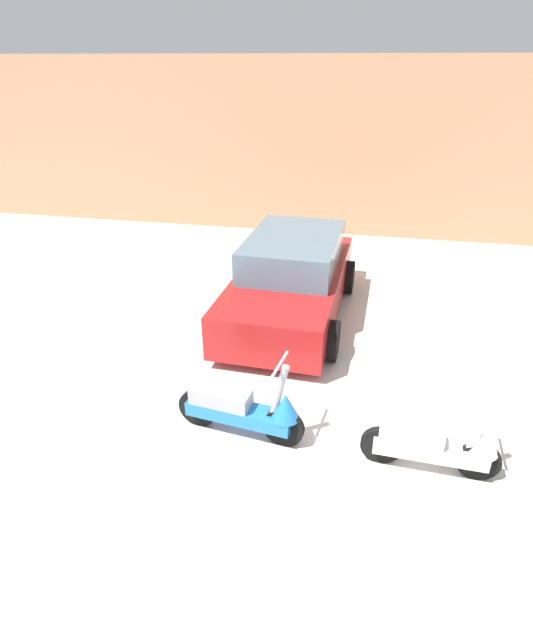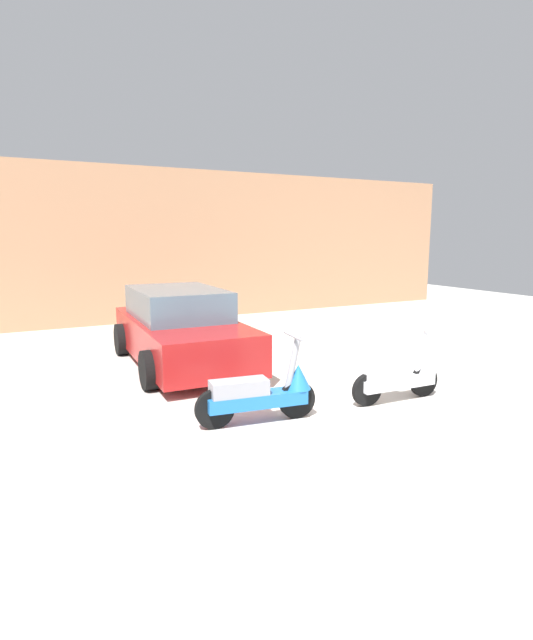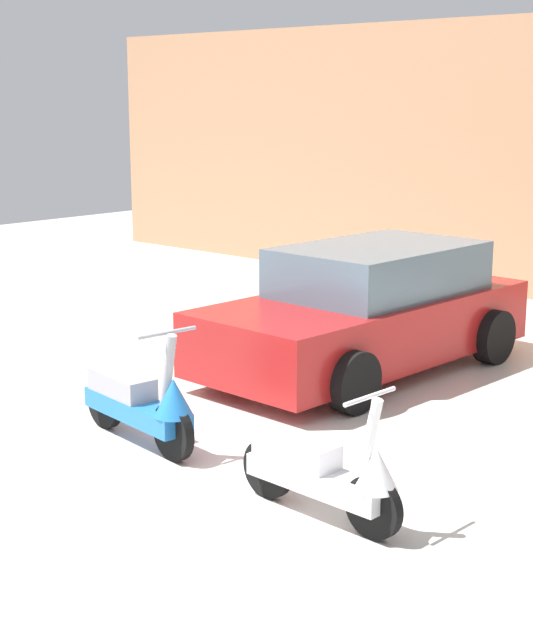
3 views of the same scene
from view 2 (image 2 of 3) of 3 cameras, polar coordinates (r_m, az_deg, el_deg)
The scene contains 5 objects.
ground_plane at distance 5.98m, azimuth 8.46°, elevation -12.56°, with size 28.00×28.00×0.00m, color silver.
wall_back at distance 13.36m, azimuth -13.38°, elevation 8.27°, with size 19.60×0.12×3.97m, color tan.
scooter_front_left at distance 6.08m, azimuth -0.51°, elevation -8.29°, with size 1.51×0.56×1.06m.
scooter_front_right at distance 7.12m, azimuth 15.03°, elevation -6.16°, with size 1.41×0.51×0.98m.
car_rear_left at distance 8.88m, azimuth -9.78°, elevation -0.97°, with size 2.00×3.95×1.32m.
Camera 2 is at (-3.29, -4.46, 2.26)m, focal length 28.00 mm.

